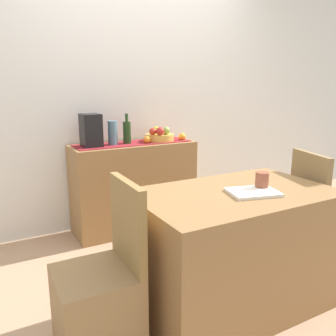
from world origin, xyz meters
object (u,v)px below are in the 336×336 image
object	(u,v)px
coffee_maker	(91,131)
coffee_cup	(262,181)
fruit_bowl	(160,137)
wine_bottle	(127,132)
ceramic_vase	(113,133)
open_book	(253,192)
dining_table	(233,248)
chair_near_window	(100,304)
sideboard_console	(134,186)
chair_by_corner	(323,236)

from	to	relation	value
coffee_maker	coffee_cup	xyz separation A→B (m)	(0.60, -1.46, -0.18)
fruit_bowl	coffee_cup	xyz separation A→B (m)	(-0.07, -1.46, -0.07)
fruit_bowl	wine_bottle	bearing A→B (deg)	180.00
ceramic_vase	open_book	xyz separation A→B (m)	(0.30, -1.50, -0.19)
fruit_bowl	dining_table	bearing A→B (deg)	-99.17
dining_table	coffee_maker	bearing A→B (deg)	107.34
open_book	ceramic_vase	bearing A→B (deg)	116.11
fruit_bowl	chair_near_window	distance (m)	1.88
sideboard_console	chair_by_corner	xyz separation A→B (m)	(0.91, -1.41, -0.15)
sideboard_console	ceramic_vase	world-z (taller)	ceramic_vase
wine_bottle	fruit_bowl	bearing A→B (deg)	0.00
fruit_bowl	coffee_maker	world-z (taller)	coffee_maker
wine_bottle	ceramic_vase	xyz separation A→B (m)	(-0.14, 0.00, 0.00)
fruit_bowl	coffee_maker	bearing A→B (deg)	180.00
open_book	coffee_cup	xyz separation A→B (m)	(0.10, 0.04, 0.05)
sideboard_console	chair_near_window	xyz separation A→B (m)	(-0.81, -1.41, -0.15)
fruit_bowl	coffee_cup	world-z (taller)	fruit_bowl
coffee_cup	fruit_bowl	bearing A→B (deg)	87.32
fruit_bowl	chair_near_window	size ratio (longest dim) A/B	0.30
coffee_maker	chair_by_corner	bearing A→B (deg)	-47.26
sideboard_console	open_book	distance (m)	1.54
dining_table	sideboard_console	bearing A→B (deg)	92.00
ceramic_vase	dining_table	distance (m)	1.54
fruit_bowl	coffee_maker	xyz separation A→B (m)	(-0.67, 0.00, 0.11)
fruit_bowl	open_book	world-z (taller)	fruit_bowl
sideboard_console	ceramic_vase	size ratio (longest dim) A/B	5.27
fruit_bowl	chair_by_corner	bearing A→B (deg)	-65.83
coffee_maker	chair_near_window	bearing A→B (deg)	-106.51
dining_table	wine_bottle	bearing A→B (deg)	94.35
coffee_cup	chair_by_corner	xyz separation A→B (m)	(0.70, 0.05, -0.53)
dining_table	coffee_cup	size ratio (longest dim) A/B	11.01
open_book	chair_by_corner	world-z (taller)	chair_by_corner
open_book	coffee_cup	size ratio (longest dim) A/B	2.59
wine_bottle	chair_near_window	distance (m)	1.74
coffee_maker	chair_by_corner	distance (m)	2.04
wine_bottle	coffee_cup	size ratio (longest dim) A/B	2.55
coffee_maker	dining_table	xyz separation A→B (m)	(0.44, -1.41, -0.60)
fruit_bowl	chair_near_window	bearing A→B (deg)	-127.60
fruit_bowl	chair_by_corner	world-z (taller)	chair_by_corner
wine_bottle	chair_by_corner	world-z (taller)	wine_bottle
sideboard_console	wine_bottle	bearing A→B (deg)	180.00
open_book	fruit_bowl	bearing A→B (deg)	98.21
ceramic_vase	chair_near_window	distance (m)	1.68
dining_table	chair_by_corner	size ratio (longest dim) A/B	1.32
wine_bottle	chair_near_window	xyz separation A→B (m)	(-0.75, -1.41, -0.67)
wine_bottle	sideboard_console	bearing A→B (deg)	0.00
dining_table	open_book	world-z (taller)	open_book
dining_table	chair_near_window	world-z (taller)	chair_near_window
fruit_bowl	wine_bottle	distance (m)	0.34
sideboard_console	coffee_cup	size ratio (longest dim) A/B	10.58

